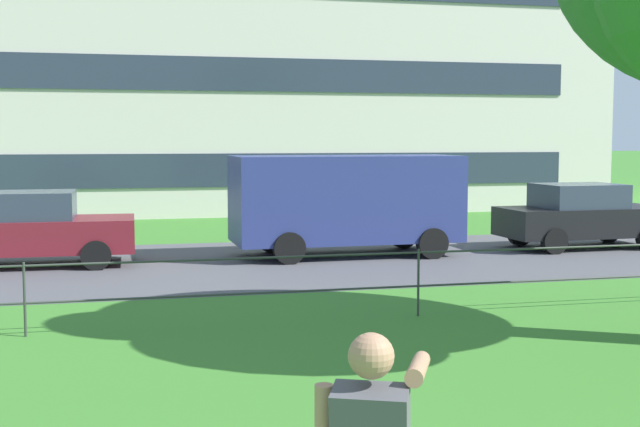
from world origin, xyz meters
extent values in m
cube|color=#4C4C51|center=(0.00, 17.88, 0.00)|extent=(80.00, 7.30, 0.01)
cylinder|color=#333833|center=(0.00, 11.99, 0.50)|extent=(0.04, 0.04, 1.00)
cylinder|color=#333833|center=(5.54, 11.99, 0.50)|extent=(0.04, 0.04, 1.00)
cylinder|color=#333833|center=(0.00, 11.99, 0.45)|extent=(33.22, 0.03, 0.03)
cylinder|color=#333833|center=(0.00, 11.99, 0.95)|extent=(33.22, 0.03, 0.03)
sphere|color=#A87A5B|center=(2.30, 3.96, 1.62)|extent=(0.22, 0.22, 0.22)
cylinder|color=#A87A5B|center=(2.61, 4.16, 1.49)|extent=(0.34, 0.61, 0.16)
cube|color=maroon|center=(-0.39, 18.51, 0.64)|extent=(4.04, 1.80, 0.68)
cube|color=#2D3847|center=(-0.54, 18.52, 1.26)|extent=(1.94, 1.57, 0.56)
cylinder|color=black|center=(0.87, 19.29, 0.30)|extent=(0.60, 0.22, 0.60)
cylinder|color=black|center=(0.83, 17.67, 0.30)|extent=(0.60, 0.22, 0.60)
cube|color=navy|center=(6.23, 18.48, 1.29)|extent=(5.02, 2.02, 1.90)
cube|color=#283342|center=(8.23, 18.51, 1.62)|extent=(0.14, 1.67, 0.76)
cylinder|color=black|center=(7.91, 19.43, 0.34)|extent=(0.68, 0.25, 0.68)
cylinder|color=black|center=(7.94, 17.57, 0.34)|extent=(0.68, 0.25, 0.68)
cylinder|color=black|center=(4.71, 19.40, 0.34)|extent=(0.68, 0.25, 0.68)
cylinder|color=black|center=(4.74, 17.54, 0.34)|extent=(0.68, 0.25, 0.68)
cube|color=black|center=(12.12, 18.44, 0.64)|extent=(4.04, 1.80, 0.68)
cube|color=#2D3847|center=(11.97, 18.43, 1.26)|extent=(1.94, 1.57, 0.56)
cylinder|color=black|center=(13.34, 19.27, 0.30)|extent=(0.60, 0.21, 0.60)
cylinder|color=black|center=(10.86, 19.21, 0.30)|extent=(0.60, 0.21, 0.60)
cylinder|color=black|center=(10.90, 17.60, 0.30)|extent=(0.60, 0.21, 0.60)
cube|color=#283342|center=(5.50, 28.21, 1.57)|extent=(22.87, 0.06, 1.10)
cube|color=#283342|center=(5.50, 28.21, 4.70)|extent=(22.87, 0.06, 1.10)
camera|label=1|loc=(1.13, 0.20, 2.64)|focal=47.99mm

